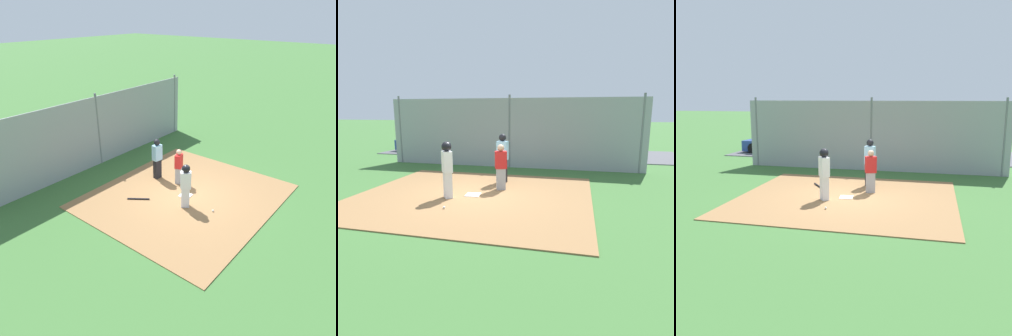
# 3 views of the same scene
# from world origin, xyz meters

# --- Properties ---
(ground_plane) EXTENTS (140.00, 140.00, 0.00)m
(ground_plane) POSITION_xyz_m (0.00, 0.00, 0.00)
(ground_plane) COLOR #3D6B33
(dirt_infield) EXTENTS (7.20, 6.40, 0.03)m
(dirt_infield) POSITION_xyz_m (0.00, 0.00, 0.01)
(dirt_infield) COLOR olive
(dirt_infield) RESTS_ON ground_plane
(home_plate) EXTENTS (0.48, 0.48, 0.02)m
(home_plate) POSITION_xyz_m (0.00, 0.00, 0.04)
(home_plate) COLOR white
(home_plate) RESTS_ON dirt_infield
(catcher) EXTENTS (0.45, 0.38, 1.52)m
(catcher) POSITION_xyz_m (-0.68, -0.86, 0.81)
(catcher) COLOR #9E9EA3
(catcher) RESTS_ON dirt_infield
(umpire) EXTENTS (0.41, 0.30, 1.78)m
(umpire) POSITION_xyz_m (-0.48, -1.86, 0.97)
(umpire) COLOR black
(umpire) RESTS_ON dirt_infield
(runner) EXTENTS (0.44, 0.46, 1.71)m
(runner) POSITION_xyz_m (0.64, 0.43, 1.01)
(runner) COLOR silver
(runner) RESTS_ON dirt_infield
(baseball_bat) EXTENTS (0.56, 0.73, 0.06)m
(baseball_bat) POSITION_xyz_m (1.38, -1.25, 0.06)
(baseball_bat) COLOR black
(baseball_bat) RESTS_ON dirt_infield
(baseball) EXTENTS (0.07, 0.07, 0.07)m
(baseball) POSITION_xyz_m (0.30, 1.44, 0.07)
(baseball) COLOR white
(baseball) RESTS_ON dirt_infield
(backstop_fence) EXTENTS (12.00, 0.10, 3.35)m
(backstop_fence) POSITION_xyz_m (0.00, -4.99, 1.60)
(backstop_fence) COLOR #93999E
(backstop_fence) RESTS_ON ground_plane
(parking_lot) EXTENTS (18.00, 5.20, 0.04)m
(parking_lot) POSITION_xyz_m (0.00, -9.89, 0.02)
(parking_lot) COLOR #515156
(parking_lot) RESTS_ON ground_plane
(parked_car_silver) EXTENTS (4.24, 1.96, 1.28)m
(parked_car_silver) POSITION_xyz_m (-3.00, -10.19, 0.61)
(parked_car_silver) COLOR #B2B2B7
(parked_car_silver) RESTS_ON parking_lot
(parked_car_dark) EXTENTS (4.32, 2.14, 1.28)m
(parked_car_dark) POSITION_xyz_m (3.09, -10.42, 0.61)
(parked_car_dark) COLOR black
(parked_car_dark) RESTS_ON parking_lot
(parked_car_blue) EXTENTS (4.22, 1.92, 1.28)m
(parked_car_blue) POSITION_xyz_m (6.45, -9.29, 0.61)
(parked_car_blue) COLOR #28428C
(parked_car_blue) RESTS_ON parking_lot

